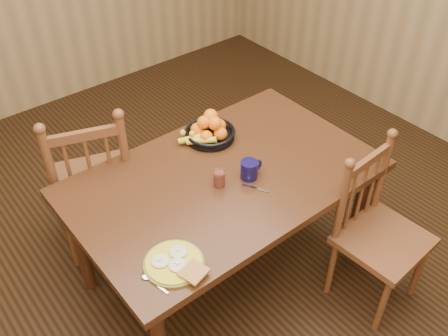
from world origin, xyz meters
TOP-DOWN VIEW (x-y plane):
  - room at (0.00, 0.00)m, footprint 4.52×5.02m
  - dining_table at (0.00, 0.00)m, footprint 1.60×1.00m
  - chair_far at (-0.46, 0.66)m, footprint 0.60×0.58m
  - chair_near at (0.55, -0.64)m, footprint 0.46×0.44m
  - breakfast_plate at (-0.54, -0.33)m, footprint 0.26×0.30m
  - fork at (0.06, -0.16)m, footprint 0.08×0.18m
  - spoon at (-0.67, -0.33)m, footprint 0.05×0.16m
  - coffee_mug at (0.10, -0.09)m, footprint 0.13×0.09m
  - juice_glass at (-0.07, -0.04)m, footprint 0.06×0.06m
  - fruit_bowl at (0.14, 0.31)m, footprint 0.32×0.29m

SIDE VIEW (x-z plane):
  - chair_near at x=0.55m, z-range -0.01..0.95m
  - chair_far at x=-0.46m, z-range -0.01..1.03m
  - dining_table at x=0.00m, z-range 0.29..1.04m
  - fork at x=0.06m, z-range 0.75..0.76m
  - spoon at x=-0.67m, z-range 0.75..0.76m
  - breakfast_plate at x=-0.54m, z-range 0.74..0.78m
  - juice_glass at x=-0.07m, z-range 0.75..0.84m
  - coffee_mug at x=0.10m, z-range 0.75..0.85m
  - fruit_bowl at x=0.14m, z-range 0.72..0.89m
  - room at x=0.00m, z-range -0.01..2.71m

